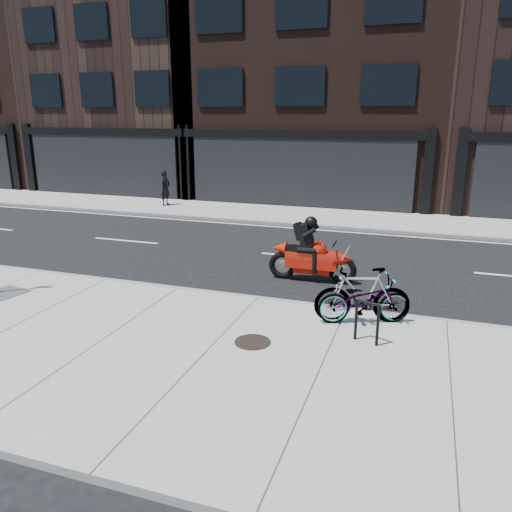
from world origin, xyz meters
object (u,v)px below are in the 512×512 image
(manhole_cover, at_px, (253,342))
(utility_grate, at_px, (6,293))
(pedestrian, at_px, (165,188))
(bike_rack, at_px, (367,318))
(bicycle_front, at_px, (364,300))
(motorcycle, at_px, (316,255))
(bicycle_rear, at_px, (362,295))

(manhole_cover, bearing_deg, utility_grate, 174.61)
(pedestrian, bearing_deg, bike_rack, -132.24)
(bike_rack, bearing_deg, bicycle_front, 100.22)
(utility_grate, bearing_deg, bicycle_front, 6.91)
(bicycle_front, relative_size, pedestrian, 1.17)
(bicycle_front, distance_m, pedestrian, 14.51)
(bike_rack, height_order, bicycle_front, bicycle_front)
(utility_grate, bearing_deg, manhole_cover, -5.39)
(bike_rack, height_order, motorcycle, motorcycle)
(bicycle_rear, height_order, utility_grate, bicycle_rear)
(bike_rack, bearing_deg, bicycle_rear, 102.69)
(bicycle_front, bearing_deg, motorcycle, 9.39)
(pedestrian, bearing_deg, motorcycle, -126.98)
(bicycle_rear, height_order, manhole_cover, bicycle_rear)
(bike_rack, relative_size, pedestrian, 0.51)
(bicycle_rear, xyz_separation_m, motorcycle, (-1.48, 2.55, -0.01))
(bicycle_rear, relative_size, manhole_cover, 2.85)
(bike_rack, bearing_deg, manhole_cover, -161.13)
(manhole_cover, bearing_deg, motorcycle, 86.37)
(bike_rack, xyz_separation_m, utility_grate, (-8.16, -0.08, -0.46))
(manhole_cover, height_order, utility_grate, same)
(bicycle_rear, xyz_separation_m, pedestrian, (-10.05, 10.43, 0.21))
(bicycle_front, relative_size, motorcycle, 0.81)
(bicycle_front, xyz_separation_m, utility_grate, (-8.00, -0.97, -0.47))
(pedestrian, relative_size, manhole_cover, 2.36)
(motorcycle, height_order, manhole_cover, motorcycle)
(bike_rack, distance_m, pedestrian, 15.27)
(bike_rack, distance_m, bicycle_rear, 0.92)
(bicycle_front, xyz_separation_m, pedestrian, (-10.09, 10.43, 0.30))
(bicycle_rear, distance_m, utility_grate, 8.03)
(bike_rack, relative_size, manhole_cover, 1.20)
(bicycle_front, height_order, pedestrian, pedestrian)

